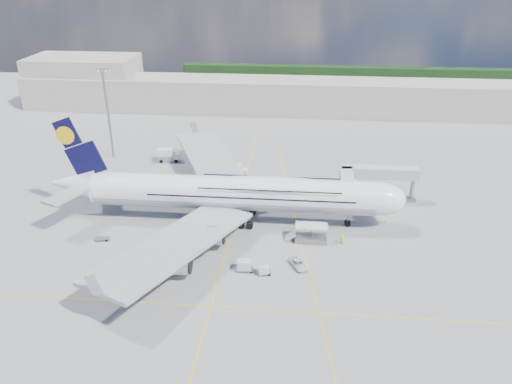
# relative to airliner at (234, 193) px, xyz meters

# --- Properties ---
(ground) EXTENTS (300.00, 300.00, 0.00)m
(ground) POSITION_rel_airliner_xyz_m (-0.26, -10.00, -6.87)
(ground) COLOR gray
(ground) RESTS_ON ground
(taxi_line_main) EXTENTS (0.25, 220.00, 0.01)m
(taxi_line_main) POSITION_rel_airliner_xyz_m (-0.26, -10.00, -6.86)
(taxi_line_main) COLOR yellow
(taxi_line_main) RESTS_ON ground
(taxi_line_cross) EXTENTS (120.00, 0.25, 0.01)m
(taxi_line_cross) POSITION_rel_airliner_xyz_m (-0.26, -30.00, -6.86)
(taxi_line_cross) COLOR yellow
(taxi_line_cross) RESTS_ON ground
(taxi_line_diag) EXTENTS (14.16, 99.06, 0.01)m
(taxi_line_diag) POSITION_rel_airliner_xyz_m (13.74, -0.00, -6.86)
(taxi_line_diag) COLOR yellow
(taxi_line_diag) RESTS_ON ground
(airliner) EXTENTS (77.26, 79.15, 23.71)m
(airliner) POSITION_rel_airliner_xyz_m (0.00, 0.00, 0.00)
(airliner) COLOR white
(airliner) RESTS_ON ground
(jet_bridge) EXTENTS (18.80, 12.10, 8.50)m
(jet_bridge) POSITION_rel_airliner_xyz_m (29.55, 10.94, -0.02)
(jet_bridge) COLOR #B7B7BC
(jet_bridge) RESTS_ON ground
(cargo_loader) EXTENTS (8.53, 3.20, 3.67)m
(cargo_loader) POSITION_rel_airliner_xyz_m (16.56, -7.11, -5.62)
(cargo_loader) COLOR silver
(cargo_loader) RESTS_ON ground
(light_mast) EXTENTS (3.00, 0.70, 25.50)m
(light_mast) POSITION_rel_airliner_xyz_m (-40.26, 35.00, 6.34)
(light_mast) COLOR gray
(light_mast) RESTS_ON ground
(terminal) EXTENTS (180.00, 16.00, 12.00)m
(terminal) POSITION_rel_airliner_xyz_m (-0.26, 85.00, -0.87)
(terminal) COLOR #B2AD9E
(terminal) RESTS_ON ground
(hangar) EXTENTS (40.00, 22.00, 18.00)m
(hangar) POSITION_rel_airliner_xyz_m (-70.26, 90.00, 2.13)
(hangar) COLOR #B2AD9E
(hangar) RESTS_ON ground
(tree_line) EXTENTS (160.00, 6.00, 8.00)m
(tree_line) POSITION_rel_airliner_xyz_m (39.74, 130.00, -2.87)
(tree_line) COLOR #193814
(tree_line) RESTS_ON ground
(dolly_row_a) EXTENTS (3.27, 2.03, 0.45)m
(dolly_row_a) POSITION_rel_airliner_xyz_m (-17.12, -17.85, -6.52)
(dolly_row_a) COLOR gray
(dolly_row_a) RESTS_ON ground
(dolly_row_b) EXTENTS (3.43, 2.41, 0.45)m
(dolly_row_b) POSITION_rel_airliner_xyz_m (-15.64, -17.91, -6.52)
(dolly_row_b) COLOR gray
(dolly_row_b) RESTS_ON ground
(dolly_row_c) EXTENTS (3.59, 2.66, 0.47)m
(dolly_row_c) POSITION_rel_airliner_xyz_m (-12.88, -20.56, -6.50)
(dolly_row_c) COLOR gray
(dolly_row_c) RESTS_ON ground
(dolly_back) EXTENTS (3.28, 2.33, 0.43)m
(dolly_back) POSITION_rel_airliner_xyz_m (-26.40, -10.69, -6.53)
(dolly_back) COLOR gray
(dolly_back) RESTS_ON ground
(dolly_nose_far) EXTENTS (3.55, 2.07, 2.17)m
(dolly_nose_far) POSITION_rel_airliner_xyz_m (4.21, -18.95, -5.70)
(dolly_nose_far) COLOR gray
(dolly_nose_far) RESTS_ON ground
(dolly_nose_near) EXTENTS (2.92, 2.12, 1.66)m
(dolly_nose_near) POSITION_rel_airliner_xyz_m (7.99, -19.87, -5.98)
(dolly_nose_near) COLOR gray
(dolly_nose_near) RESTS_ON ground
(baggage_tug) EXTENTS (3.19, 2.42, 1.81)m
(baggage_tug) POSITION_rel_airliner_xyz_m (-9.34, -20.79, -6.07)
(baggage_tug) COLOR silver
(baggage_tug) RESTS_ON ground
(catering_truck_inner) EXTENTS (6.93, 2.80, 4.12)m
(catering_truck_inner) POSITION_rel_airliner_xyz_m (-3.10, 22.41, -4.92)
(catering_truck_inner) COLOR gray
(catering_truck_inner) RESTS_ON ground
(catering_truck_outer) EXTENTS (6.58, 3.45, 3.74)m
(catering_truck_outer) POSITION_rel_airliner_xyz_m (-23.31, 32.81, -5.13)
(catering_truck_outer) COLOR gray
(catering_truck_outer) RESTS_ON ground
(service_van) EXTENTS (4.07, 5.25, 1.33)m
(service_van) POSITION_rel_airliner_xyz_m (14.29, -16.87, -6.21)
(service_van) COLOR silver
(service_van) RESTS_ON ground
(crew_nose) EXTENTS (0.63, 0.66, 1.52)m
(crew_nose) POSITION_rel_airliner_xyz_m (33.23, 1.88, -6.11)
(crew_nose) COLOR #B8ED18
(crew_nose) RESTS_ON ground
(crew_loader) EXTENTS (1.13, 1.09, 1.84)m
(crew_loader) POSITION_rel_airliner_xyz_m (23.07, -6.58, -5.95)
(crew_loader) COLOR #E0FF1A
(crew_loader) RESTS_ON ground
(crew_wing) EXTENTS (1.04, 1.24, 1.99)m
(crew_wing) POSITION_rel_airliner_xyz_m (-17.36, -16.87, -5.87)
(crew_wing) COLOR #B0FF1A
(crew_wing) RESTS_ON ground
(crew_van) EXTENTS (0.98, 1.13, 1.96)m
(crew_van) POSITION_rel_airliner_xyz_m (23.01, -7.59, -5.89)
(crew_van) COLOR #94DC17
(crew_van) RESTS_ON ground
(crew_tug) EXTENTS (1.39, 0.95, 1.99)m
(crew_tug) POSITION_rel_airliner_xyz_m (-6.03, -19.32, -5.87)
(crew_tug) COLOR #C7DE17
(crew_tug) RESTS_ON ground
(cone_nose) EXTENTS (0.44, 0.44, 0.56)m
(cone_nose) POSITION_rel_airliner_xyz_m (27.00, 5.50, -6.60)
(cone_nose) COLOR #FE5C0D
(cone_nose) RESTS_ON ground
(cone_wing_left_inner) EXTENTS (0.42, 0.42, 0.54)m
(cone_wing_left_inner) POSITION_rel_airliner_xyz_m (-14.35, 21.72, -6.61)
(cone_wing_left_inner) COLOR #FE5C0D
(cone_wing_left_inner) RESTS_ON ground
(cone_wing_left_outer) EXTENTS (0.46, 0.46, 0.58)m
(cone_wing_left_outer) POSITION_rel_airliner_xyz_m (-5.63, 25.86, -6.59)
(cone_wing_left_outer) COLOR #FE5C0D
(cone_wing_left_outer) RESTS_ON ground
(cone_wing_right_inner) EXTENTS (0.45, 0.45, 0.57)m
(cone_wing_right_inner) POSITION_rel_airliner_xyz_m (-8.79, -8.73, -6.59)
(cone_wing_right_inner) COLOR #FE5C0D
(cone_wing_right_inner) RESTS_ON ground
(cone_wing_right_outer) EXTENTS (0.47, 0.47, 0.59)m
(cone_wing_right_outer) POSITION_rel_airliner_xyz_m (-15.61, -30.98, -6.58)
(cone_wing_right_outer) COLOR #FE5C0D
(cone_wing_right_outer) RESTS_ON ground
(cone_tail) EXTENTS (0.41, 0.41, 0.52)m
(cone_tail) POSITION_rel_airliner_xyz_m (-31.21, 7.52, -6.62)
(cone_tail) COLOR #FE5C0D
(cone_tail) RESTS_ON ground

